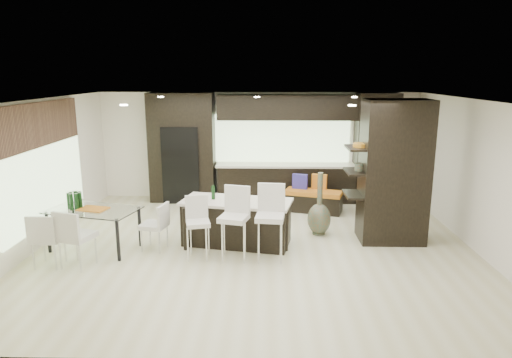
{
  "coord_description": "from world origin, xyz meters",
  "views": [
    {
      "loc": [
        0.2,
        -8.04,
        3.16
      ],
      "look_at": [
        0.0,
        0.6,
        1.15
      ],
      "focal_mm": 32.0,
      "sensor_mm": 36.0,
      "label": 1
    }
  ],
  "objects_px": {
    "chair_near": "(77,240)",
    "chair_far": "(48,242)",
    "stool_mid": "(234,231)",
    "chair_end": "(154,229)",
    "stool_right": "(270,231)",
    "kitchen_island": "(237,222)",
    "bench": "(313,201)",
    "floor_vase": "(320,204)",
    "stool_left": "(198,234)",
    "dining_table": "(95,229)"
  },
  "relations": [
    {
      "from": "floor_vase",
      "to": "chair_near",
      "type": "bearing_deg",
      "value": -158.21
    },
    {
      "from": "stool_left",
      "to": "chair_end",
      "type": "height_order",
      "value": "stool_left"
    },
    {
      "from": "stool_mid",
      "to": "bench",
      "type": "bearing_deg",
      "value": 74.8
    },
    {
      "from": "kitchen_island",
      "to": "bench",
      "type": "relative_size",
      "value": 1.54
    },
    {
      "from": "chair_far",
      "to": "bench",
      "type": "bearing_deg",
      "value": 34.86
    },
    {
      "from": "stool_mid",
      "to": "chair_near",
      "type": "xyz_separation_m",
      "value": [
        -2.57,
        -0.36,
        -0.05
      ]
    },
    {
      "from": "stool_right",
      "to": "kitchen_island",
      "type": "bearing_deg",
      "value": 134.87
    },
    {
      "from": "kitchen_island",
      "to": "floor_vase",
      "type": "distance_m",
      "value": 1.72
    },
    {
      "from": "stool_left",
      "to": "chair_near",
      "type": "distance_m",
      "value": 1.99
    },
    {
      "from": "chair_near",
      "to": "chair_end",
      "type": "relative_size",
      "value": 1.14
    },
    {
      "from": "dining_table",
      "to": "stool_right",
      "type": "bearing_deg",
      "value": 6.97
    },
    {
      "from": "stool_left",
      "to": "chair_end",
      "type": "xyz_separation_m",
      "value": [
        -0.87,
        0.38,
        -0.04
      ]
    },
    {
      "from": "stool_right",
      "to": "chair_end",
      "type": "relative_size",
      "value": 1.32
    },
    {
      "from": "stool_left",
      "to": "stool_right",
      "type": "relative_size",
      "value": 0.84
    },
    {
      "from": "chair_near",
      "to": "chair_far",
      "type": "relative_size",
      "value": 1.08
    },
    {
      "from": "floor_vase",
      "to": "chair_end",
      "type": "bearing_deg",
      "value": -163.81
    },
    {
      "from": "stool_left",
      "to": "floor_vase",
      "type": "relative_size",
      "value": 0.7
    },
    {
      "from": "chair_near",
      "to": "stool_left",
      "type": "bearing_deg",
      "value": 28.81
    },
    {
      "from": "kitchen_island",
      "to": "chair_near",
      "type": "xyz_separation_m",
      "value": [
        -2.57,
        -1.12,
        0.04
      ]
    },
    {
      "from": "stool_mid",
      "to": "stool_left",
      "type": "bearing_deg",
      "value": -168.14
    },
    {
      "from": "stool_left",
      "to": "stool_mid",
      "type": "height_order",
      "value": "stool_mid"
    },
    {
      "from": "stool_right",
      "to": "chair_end",
      "type": "height_order",
      "value": "stool_right"
    },
    {
      "from": "kitchen_island",
      "to": "chair_far",
      "type": "relative_size",
      "value": 2.36
    },
    {
      "from": "stool_left",
      "to": "chair_end",
      "type": "distance_m",
      "value": 0.95
    },
    {
      "from": "dining_table",
      "to": "chair_end",
      "type": "distance_m",
      "value": 1.09
    },
    {
      "from": "dining_table",
      "to": "chair_far",
      "type": "distance_m",
      "value": 0.9
    },
    {
      "from": "dining_table",
      "to": "chair_near",
      "type": "height_order",
      "value": "chair_near"
    },
    {
      "from": "stool_right",
      "to": "floor_vase",
      "type": "xyz_separation_m",
      "value": [
        0.99,
        1.32,
        0.1
      ]
    },
    {
      "from": "bench",
      "to": "chair_far",
      "type": "xyz_separation_m",
      "value": [
        -4.71,
        -3.2,
        0.18
      ]
    },
    {
      "from": "chair_near",
      "to": "stool_mid",
      "type": "bearing_deg",
      "value": 25.46
    },
    {
      "from": "bench",
      "to": "chair_far",
      "type": "relative_size",
      "value": 1.53
    },
    {
      "from": "stool_left",
      "to": "stool_right",
      "type": "distance_m",
      "value": 1.24
    },
    {
      "from": "stool_mid",
      "to": "chair_end",
      "type": "xyz_separation_m",
      "value": [
        -1.49,
        0.42,
        -0.11
      ]
    },
    {
      "from": "stool_left",
      "to": "bench",
      "type": "height_order",
      "value": "stool_left"
    },
    {
      "from": "stool_right",
      "to": "dining_table",
      "type": "distance_m",
      "value": 3.22
    },
    {
      "from": "kitchen_island",
      "to": "stool_left",
      "type": "relative_size",
      "value": 2.27
    },
    {
      "from": "bench",
      "to": "chair_near",
      "type": "height_order",
      "value": "chair_near"
    },
    {
      "from": "stool_right",
      "to": "stool_left",
      "type": "bearing_deg",
      "value": -175.78
    },
    {
      "from": "kitchen_island",
      "to": "bench",
      "type": "height_order",
      "value": "kitchen_island"
    },
    {
      "from": "chair_far",
      "to": "stool_left",
      "type": "bearing_deg",
      "value": 9.33
    },
    {
      "from": "stool_right",
      "to": "bench",
      "type": "xyz_separation_m",
      "value": [
        1.03,
        2.86,
        -0.28
      ]
    },
    {
      "from": "bench",
      "to": "chair_far",
      "type": "height_order",
      "value": "chair_far"
    },
    {
      "from": "floor_vase",
      "to": "dining_table",
      "type": "height_order",
      "value": "floor_vase"
    },
    {
      "from": "bench",
      "to": "chair_end",
      "type": "distance_m",
      "value": 3.97
    },
    {
      "from": "dining_table",
      "to": "chair_near",
      "type": "relative_size",
      "value": 1.71
    },
    {
      "from": "floor_vase",
      "to": "stool_right",
      "type": "bearing_deg",
      "value": -126.89
    },
    {
      "from": "kitchen_island",
      "to": "chair_far",
      "type": "bearing_deg",
      "value": -149.02
    },
    {
      "from": "stool_right",
      "to": "chair_near",
      "type": "distance_m",
      "value": 3.21
    },
    {
      "from": "stool_mid",
      "to": "bench",
      "type": "height_order",
      "value": "stool_mid"
    },
    {
      "from": "chair_near",
      "to": "chair_far",
      "type": "distance_m",
      "value": 0.49
    }
  ]
}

